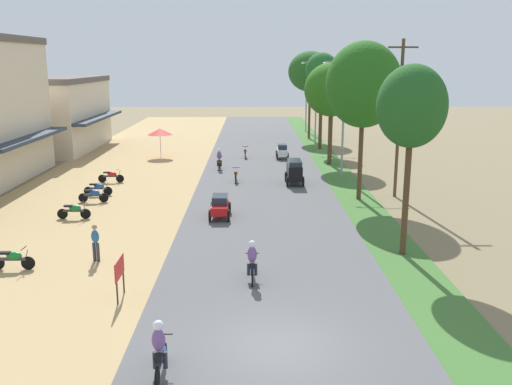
{
  "coord_description": "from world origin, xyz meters",
  "views": [
    {
      "loc": [
        -0.81,
        -15.02,
        8.34
      ],
      "look_at": [
        -0.55,
        14.7,
        1.3
      ],
      "focal_mm": 38.92,
      "sensor_mm": 36.0,
      "label": 1
    }
  ],
  "objects_px": {
    "median_tree_fourth": "(322,71)",
    "motorbike_ahead_second": "(252,262)",
    "car_hatchback_white": "(282,151)",
    "parked_motorbike_fourth": "(98,188)",
    "streetlamp_far": "(306,96)",
    "motorbike_ahead_fourth": "(219,160)",
    "motorbike_ahead_third": "(236,175)",
    "median_tree_nearest": "(412,107)",
    "motorbike_ahead_fifth": "(245,152)",
    "parked_motorbike_fifth": "(111,176)",
    "car_van_black": "(294,170)",
    "pedestrian_on_shoulder": "(95,241)",
    "vendor_umbrella": "(160,132)",
    "utility_pole_near": "(399,117)",
    "median_tree_fifth": "(310,72)",
    "street_signboard": "(120,271)",
    "parked_motorbike_third": "(94,194)",
    "parked_motorbike_second": "(74,210)",
    "parked_motorbike_nearest": "(13,258)",
    "motorbike_foreground_rider": "(160,349)",
    "median_tree_third": "(332,90)",
    "streetlamp_mid": "(316,97)",
    "car_sedan_red": "(220,205)",
    "median_tree_second": "(364,85)"
  },
  "relations": [
    {
      "from": "median_tree_fourth",
      "to": "motorbike_ahead_second",
      "type": "bearing_deg",
      "value": -101.28
    },
    {
      "from": "car_hatchback_white",
      "to": "parked_motorbike_fourth",
      "type": "bearing_deg",
      "value": -132.49
    },
    {
      "from": "streetlamp_far",
      "to": "motorbike_ahead_fourth",
      "type": "bearing_deg",
      "value": -110.62
    },
    {
      "from": "motorbike_ahead_third",
      "to": "median_tree_nearest",
      "type": "bearing_deg",
      "value": -62.72
    },
    {
      "from": "motorbike_ahead_fourth",
      "to": "motorbike_ahead_fifth",
      "type": "distance_m",
      "value": 5.74
    },
    {
      "from": "parked_motorbike_fifth",
      "to": "car_van_black",
      "type": "relative_size",
      "value": 0.75
    },
    {
      "from": "pedestrian_on_shoulder",
      "to": "vendor_umbrella",
      "type": "bearing_deg",
      "value": 93.15
    },
    {
      "from": "utility_pole_near",
      "to": "median_tree_fifth",
      "type": "bearing_deg",
      "value": 95.8
    },
    {
      "from": "street_signboard",
      "to": "streetlamp_far",
      "type": "distance_m",
      "value": 49.91
    },
    {
      "from": "parked_motorbike_third",
      "to": "motorbike_ahead_fourth",
      "type": "xyz_separation_m",
      "value": [
        6.98,
        10.36,
        0.3
      ]
    },
    {
      "from": "parked_motorbike_second",
      "to": "streetlamp_far",
      "type": "height_order",
      "value": "streetlamp_far"
    },
    {
      "from": "median_tree_fifth",
      "to": "streetlamp_far",
      "type": "bearing_deg",
      "value": 87.74
    },
    {
      "from": "parked_motorbike_nearest",
      "to": "motorbike_foreground_rider",
      "type": "xyz_separation_m",
      "value": [
        7.24,
        -7.93,
        0.3
      ]
    },
    {
      "from": "median_tree_third",
      "to": "motorbike_ahead_second",
      "type": "height_order",
      "value": "median_tree_third"
    },
    {
      "from": "median_tree_third",
      "to": "streetlamp_mid",
      "type": "bearing_deg",
      "value": 89.35
    },
    {
      "from": "motorbike_ahead_fifth",
      "to": "parked_motorbike_nearest",
      "type": "bearing_deg",
      "value": -108.86
    },
    {
      "from": "motorbike_ahead_third",
      "to": "motorbike_ahead_fifth",
      "type": "height_order",
      "value": "same"
    },
    {
      "from": "car_hatchback_white",
      "to": "motorbike_ahead_third",
      "type": "relative_size",
      "value": 1.11
    },
    {
      "from": "pedestrian_on_shoulder",
      "to": "motorbike_foreground_rider",
      "type": "distance_m",
      "value": 9.8
    },
    {
      "from": "car_sedan_red",
      "to": "car_van_black",
      "type": "relative_size",
      "value": 0.94
    },
    {
      "from": "median_tree_nearest",
      "to": "parked_motorbike_fifth",
      "type": "bearing_deg",
      "value": 137.8
    },
    {
      "from": "street_signboard",
      "to": "median_tree_second",
      "type": "relative_size",
      "value": 0.16
    },
    {
      "from": "parked_motorbike_nearest",
      "to": "street_signboard",
      "type": "distance_m",
      "value": 5.79
    },
    {
      "from": "parked_motorbike_second",
      "to": "streetlamp_mid",
      "type": "bearing_deg",
      "value": 60.1
    },
    {
      "from": "parked_motorbike_fourth",
      "to": "street_signboard",
      "type": "xyz_separation_m",
      "value": [
        5.0,
        -15.74,
        0.55
      ]
    },
    {
      "from": "parked_motorbike_fourth",
      "to": "median_tree_third",
      "type": "bearing_deg",
      "value": 34.1
    },
    {
      "from": "parked_motorbike_fourth",
      "to": "motorbike_ahead_third",
      "type": "height_order",
      "value": "motorbike_ahead_third"
    },
    {
      "from": "parked_motorbike_fifth",
      "to": "pedestrian_on_shoulder",
      "type": "distance_m",
      "value": 16.08
    },
    {
      "from": "streetlamp_far",
      "to": "utility_pole_near",
      "type": "relative_size",
      "value": 0.77
    },
    {
      "from": "parked_motorbike_nearest",
      "to": "streetlamp_mid",
      "type": "distance_m",
      "value": 39.35
    },
    {
      "from": "street_signboard",
      "to": "pedestrian_on_shoulder",
      "type": "relative_size",
      "value": 0.93
    },
    {
      "from": "parked_motorbike_fourth",
      "to": "vendor_umbrella",
      "type": "bearing_deg",
      "value": 83.58
    },
    {
      "from": "car_van_black",
      "to": "parked_motorbike_nearest",
      "type": "bearing_deg",
      "value": -128.22
    },
    {
      "from": "car_sedan_red",
      "to": "car_hatchback_white",
      "type": "xyz_separation_m",
      "value": [
        4.4,
        18.69,
        0.01
      ]
    },
    {
      "from": "motorbike_ahead_fifth",
      "to": "parked_motorbike_third",
      "type": "bearing_deg",
      "value": -119.63
    },
    {
      "from": "vendor_umbrella",
      "to": "median_tree_third",
      "type": "relative_size",
      "value": 0.31
    },
    {
      "from": "parked_motorbike_second",
      "to": "motorbike_foreground_rider",
      "type": "height_order",
      "value": "motorbike_foreground_rider"
    },
    {
      "from": "pedestrian_on_shoulder",
      "to": "motorbike_foreground_rider",
      "type": "relative_size",
      "value": 0.9
    },
    {
      "from": "parked_motorbike_nearest",
      "to": "median_tree_fourth",
      "type": "height_order",
      "value": "median_tree_fourth"
    },
    {
      "from": "parked_motorbike_fourth",
      "to": "street_signboard",
      "type": "height_order",
      "value": "street_signboard"
    },
    {
      "from": "median_tree_nearest",
      "to": "parked_motorbike_nearest",
      "type": "bearing_deg",
      "value": -173.82
    },
    {
      "from": "streetlamp_far",
      "to": "streetlamp_mid",
      "type": "bearing_deg",
      "value": -90.0
    },
    {
      "from": "car_hatchback_white",
      "to": "car_sedan_red",
      "type": "bearing_deg",
      "value": -103.26
    },
    {
      "from": "car_van_black",
      "to": "motorbike_ahead_fourth",
      "type": "distance_m",
      "value": 7.67
    },
    {
      "from": "pedestrian_on_shoulder",
      "to": "motorbike_ahead_fourth",
      "type": "xyz_separation_m",
      "value": [
        4.09,
        20.49,
        -0.11
      ]
    },
    {
      "from": "median_tree_nearest",
      "to": "motorbike_ahead_second",
      "type": "relative_size",
      "value": 4.56
    },
    {
      "from": "utility_pole_near",
      "to": "motorbike_ahead_second",
      "type": "bearing_deg",
      "value": -122.94
    },
    {
      "from": "parked_motorbike_nearest",
      "to": "car_hatchback_white",
      "type": "distance_m",
      "value": 29.17
    },
    {
      "from": "median_tree_fourth",
      "to": "median_tree_fifth",
      "type": "distance_m",
      "value": 7.46
    },
    {
      "from": "median_tree_fifth",
      "to": "streetlamp_mid",
      "type": "height_order",
      "value": "median_tree_fifth"
    }
  ]
}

